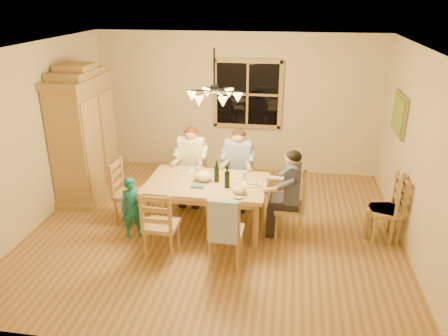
% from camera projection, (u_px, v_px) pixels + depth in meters
% --- Properties ---
extents(floor, '(5.50, 5.50, 0.00)m').
position_uv_depth(floor, '(216.00, 229.00, 6.69)').
color(floor, '#975E37').
rests_on(floor, ground).
extents(ceiling, '(5.50, 5.00, 0.02)m').
position_uv_depth(ceiling, '(214.00, 48.00, 5.68)').
color(ceiling, white).
rests_on(ceiling, wall_back).
extents(wall_back, '(5.50, 0.02, 2.70)m').
position_uv_depth(wall_back, '(237.00, 104.00, 8.47)').
color(wall_back, beige).
rests_on(wall_back, floor).
extents(wall_left, '(0.02, 5.00, 2.70)m').
position_uv_depth(wall_left, '(36.00, 136.00, 6.58)').
color(wall_left, beige).
rests_on(wall_left, floor).
extents(wall_right, '(0.02, 5.00, 2.70)m').
position_uv_depth(wall_right, '(419.00, 156.00, 5.79)').
color(wall_right, beige).
rests_on(wall_right, floor).
extents(window, '(1.30, 0.06, 1.30)m').
position_uv_depth(window, '(247.00, 94.00, 8.34)').
color(window, black).
rests_on(window, wall_back).
extents(painting, '(0.06, 0.78, 0.64)m').
position_uv_depth(painting, '(399.00, 114.00, 6.80)').
color(painting, olive).
rests_on(painting, wall_right).
extents(chandelier, '(0.77, 0.68, 0.71)m').
position_uv_depth(chandelier, '(214.00, 95.00, 5.91)').
color(chandelier, black).
rests_on(chandelier, ceiling).
extents(armoire, '(0.66, 1.40, 2.30)m').
position_uv_depth(armoire, '(85.00, 138.00, 7.45)').
color(armoire, olive).
rests_on(armoire, floor).
extents(dining_table, '(1.81, 1.14, 0.76)m').
position_uv_depth(dining_table, '(207.00, 188.00, 6.50)').
color(dining_table, tan).
rests_on(dining_table, floor).
extents(chair_far_left, '(0.45, 0.43, 0.99)m').
position_uv_depth(chair_far_left, '(192.00, 185.00, 7.47)').
color(chair_far_left, '#A17647').
rests_on(chair_far_left, floor).
extents(chair_far_right, '(0.45, 0.43, 0.99)m').
position_uv_depth(chair_far_right, '(238.00, 188.00, 7.34)').
color(chair_far_right, '#A17647').
rests_on(chair_far_right, floor).
extents(chair_near_left, '(0.45, 0.43, 0.99)m').
position_uv_depth(chair_near_left, '(162.00, 235.00, 5.94)').
color(chair_near_left, '#A17647').
rests_on(chair_near_left, floor).
extents(chair_near_right, '(0.45, 0.43, 0.99)m').
position_uv_depth(chair_near_right, '(226.00, 241.00, 5.79)').
color(chair_near_right, '#A17647').
rests_on(chair_near_right, floor).
extents(chair_end_left, '(0.43, 0.45, 0.99)m').
position_uv_depth(chair_end_left, '(130.00, 203.00, 6.84)').
color(chair_end_left, '#A17647').
rests_on(chair_end_left, floor).
extents(chair_end_right, '(0.43, 0.45, 0.99)m').
position_uv_depth(chair_end_right, '(289.00, 217.00, 6.42)').
color(chair_end_right, '#A17647').
rests_on(chair_end_right, floor).
extents(adult_woman, '(0.41, 0.43, 0.87)m').
position_uv_depth(adult_woman, '(192.00, 155.00, 7.27)').
color(adult_woman, beige).
rests_on(adult_woman, floor).
extents(adult_plaid_man, '(0.41, 0.43, 0.87)m').
position_uv_depth(adult_plaid_man, '(238.00, 159.00, 7.14)').
color(adult_plaid_man, '#354994').
rests_on(adult_plaid_man, floor).
extents(adult_slate_man, '(0.43, 0.41, 0.87)m').
position_uv_depth(adult_slate_man, '(291.00, 183.00, 6.22)').
color(adult_slate_man, '#404667').
rests_on(adult_slate_man, floor).
extents(towel, '(0.38, 0.11, 0.58)m').
position_uv_depth(towel, '(223.00, 222.00, 5.47)').
color(towel, '#97ADCC').
rests_on(towel, chair_near_right).
extents(wine_bottle_a, '(0.08, 0.08, 0.33)m').
position_uv_depth(wine_bottle_a, '(217.00, 171.00, 6.41)').
color(wine_bottle_a, black).
rests_on(wine_bottle_a, dining_table).
extents(wine_bottle_b, '(0.08, 0.08, 0.33)m').
position_uv_depth(wine_bottle_b, '(227.00, 177.00, 6.22)').
color(wine_bottle_b, black).
rests_on(wine_bottle_b, dining_table).
extents(plate_woman, '(0.26, 0.26, 0.02)m').
position_uv_depth(plate_woman, '(185.00, 171.00, 6.84)').
color(plate_woman, white).
rests_on(plate_woman, dining_table).
extents(plate_plaid, '(0.26, 0.26, 0.02)m').
position_uv_depth(plate_plaid, '(233.00, 175.00, 6.69)').
color(plate_plaid, white).
rests_on(plate_plaid, dining_table).
extents(plate_slate, '(0.26, 0.26, 0.02)m').
position_uv_depth(plate_slate, '(252.00, 184.00, 6.38)').
color(plate_slate, white).
rests_on(plate_slate, dining_table).
extents(wine_glass_a, '(0.06, 0.06, 0.14)m').
position_uv_depth(wine_glass_a, '(198.00, 171.00, 6.68)').
color(wine_glass_a, silver).
rests_on(wine_glass_a, dining_table).
extents(wine_glass_b, '(0.06, 0.06, 0.14)m').
position_uv_depth(wine_glass_b, '(244.00, 176.00, 6.51)').
color(wine_glass_b, silver).
rests_on(wine_glass_b, dining_table).
extents(cap, '(0.20, 0.20, 0.11)m').
position_uv_depth(cap, '(240.00, 190.00, 6.06)').
color(cap, tan).
rests_on(cap, dining_table).
extents(napkin, '(0.18, 0.15, 0.03)m').
position_uv_depth(napkin, '(198.00, 186.00, 6.30)').
color(napkin, slate).
rests_on(napkin, dining_table).
extents(cloth_bundle, '(0.28, 0.22, 0.15)m').
position_uv_depth(cloth_bundle, '(203.00, 176.00, 6.46)').
color(cloth_bundle, beige).
rests_on(cloth_bundle, dining_table).
extents(child, '(0.41, 0.36, 0.93)m').
position_uv_depth(child, '(132.00, 208.00, 6.33)').
color(child, '#1A6E77').
rests_on(child, floor).
extents(chair_spare_front, '(0.55, 0.56, 0.99)m').
position_uv_depth(chair_spare_front, '(382.00, 218.00, 6.38)').
color(chair_spare_front, '#A17647').
rests_on(chair_spare_front, floor).
extents(chair_spare_back, '(0.49, 0.50, 0.99)m').
position_uv_depth(chair_spare_back, '(383.00, 220.00, 6.33)').
color(chair_spare_back, '#A17647').
rests_on(chair_spare_back, floor).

